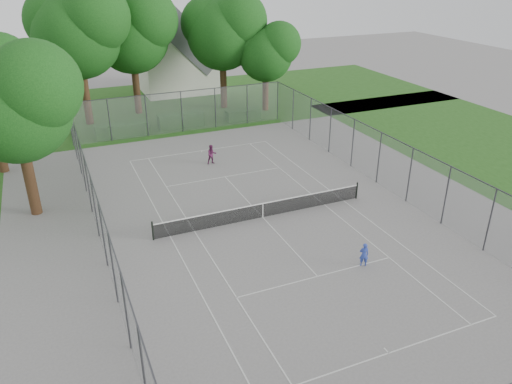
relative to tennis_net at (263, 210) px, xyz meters
name	(u,v)px	position (x,y,z in m)	size (l,w,h in m)	color
ground	(263,217)	(0.00, 0.00, -0.51)	(120.00, 120.00, 0.00)	slate
grass_far	(159,106)	(0.00, 26.00, -0.51)	(60.00, 20.00, 0.00)	#204C15
court_markings	(263,217)	(0.00, 0.00, -0.50)	(11.03, 23.83, 0.01)	silver
tennis_net	(263,210)	(0.00, 0.00, 0.00)	(12.87, 0.10, 1.10)	black
perimeter_fence	(263,189)	(0.00, 0.00, 1.30)	(18.08, 34.08, 3.52)	#38383D
tree_far_left	(77,27)	(-7.00, 22.41, 7.84)	(8.45, 7.72, 12.15)	#372114
tree_far_midleft	(132,29)	(-2.27, 24.11, 7.28)	(7.89, 7.20, 11.34)	#372114
tree_far_midright	(223,29)	(5.98, 22.78, 7.03)	(7.63, 6.97, 10.97)	#372114
tree_far_right	(267,50)	(9.36, 20.27, 5.26)	(5.85, 5.34, 8.41)	#372114
tree_side_front	(14,98)	(-11.94, 5.71, 6.38)	(6.98, 6.37, 10.03)	#372114
hedge_left	(122,130)	(-4.96, 17.92, 0.04)	(4.38, 1.31, 1.09)	#1D4A18
hedge_mid	(181,120)	(0.19, 18.34, 0.11)	(3.98, 1.14, 1.25)	#1D4A18
hedge_right	(243,115)	(6.04, 18.17, -0.03)	(3.18, 1.16, 0.95)	#1D4A18
house	(179,53)	(3.76, 31.07, 3.67)	(8.34, 6.46, 10.38)	silver
girl_player	(364,255)	(2.51, -6.45, 0.11)	(0.45, 0.30, 1.25)	#2F45B1
woman_player	(212,154)	(-0.05, 9.03, 0.21)	(0.70, 0.54, 1.43)	#63214C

